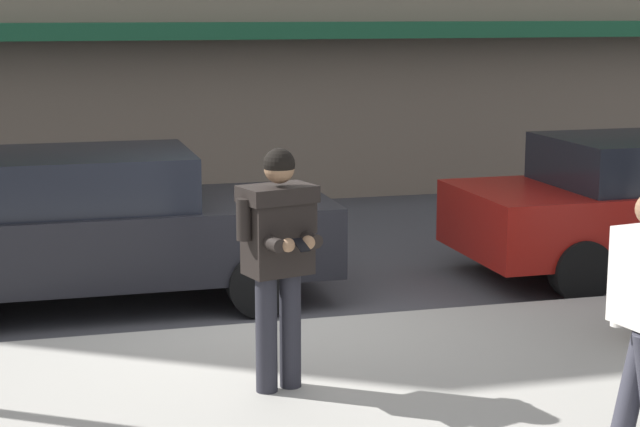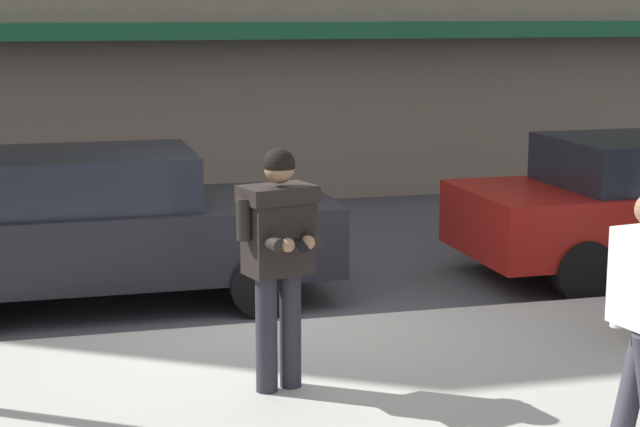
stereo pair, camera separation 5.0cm
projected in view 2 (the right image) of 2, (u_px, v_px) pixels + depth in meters
The scene contains 5 objects.
ground_plane at pixel (274, 329), 9.87m from camera, with size 80.00×80.00×0.00m, color #3D3D42.
sidewalk at pixel (502, 427), 7.40m from camera, with size 32.00×5.30×0.14m, color #99968E.
curb_paint_line at pixel (376, 320), 10.17m from camera, with size 28.00×0.12×0.01m, color silver.
parked_sedan_mid at pixel (103, 226), 10.61m from camera, with size 4.50×1.94×1.54m.
man_texting_on_phone at pixel (279, 243), 7.72m from camera, with size 0.63×0.64×1.81m.
Camera 2 is at (-1.99, -9.29, 2.92)m, focal length 60.00 mm.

